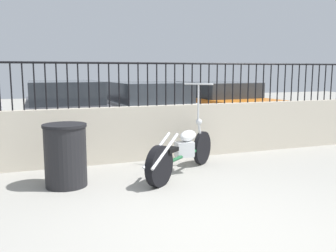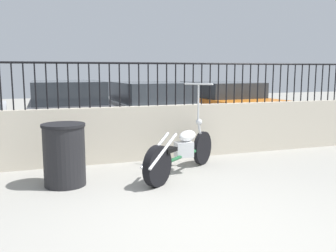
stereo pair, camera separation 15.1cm
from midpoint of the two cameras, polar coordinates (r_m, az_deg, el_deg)
ground_plane at (r=4.08m, az=5.81°, el=-15.23°), size 40.00×40.00×0.00m
low_wall at (r=6.80m, az=-5.82°, el=-1.19°), size 9.79×0.18×0.99m
fence_railing at (r=6.71m, az=-5.95°, el=7.38°), size 9.79×0.04×0.78m
motorcycle_green at (r=5.84m, az=1.14°, el=-3.99°), size 1.66×1.42×1.43m
trash_bin at (r=5.51m, az=-16.11°, el=-4.30°), size 0.61×0.61×0.89m
car_dark_grey at (r=9.07m, az=-15.91°, el=2.25°), size 1.74×4.35×1.40m
car_white at (r=9.80m, az=-3.76°, el=2.84°), size 2.16×4.33×1.33m
car_orange at (r=10.78m, az=6.64°, el=3.32°), size 2.03×4.55×1.31m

